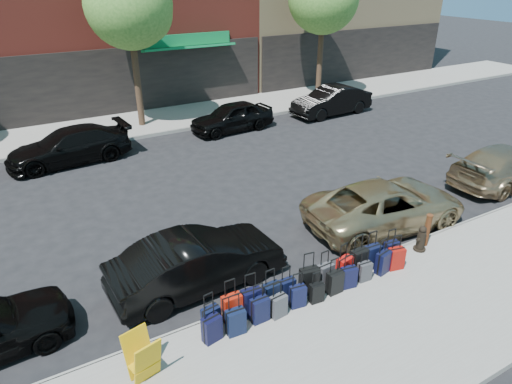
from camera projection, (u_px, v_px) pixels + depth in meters
ground at (218, 212)px, 14.45m from camera, size 120.00×120.00×0.00m
sidewalk_near at (355, 340)px, 9.37m from camera, size 60.00×4.00×0.15m
sidewalk_far at (129, 125)px, 22.19m from camera, size 60.00×4.00×0.15m
curb_near at (299, 287)px, 10.94m from camera, size 60.00×0.08×0.15m
curb_far at (142, 137)px, 20.62m from camera, size 60.00×0.08×0.15m
tree_center at (132, 7)px, 19.73m from camera, size 3.80×3.80×7.27m
tree_right at (326, 0)px, 24.42m from camera, size 3.80×3.80×7.27m
suitcase_front_0 at (211, 319)px, 9.44m from camera, size 0.39×0.25×0.90m
suitcase_front_1 at (232, 308)px, 9.68m from camera, size 0.42×0.24×1.01m
suitcase_front_2 at (252, 302)px, 9.83m from camera, size 0.45×0.27×1.04m
suitcase_front_3 at (271, 295)px, 10.09m from camera, size 0.40×0.23×0.94m
suitcase_front_4 at (287, 290)px, 10.30m from camera, size 0.37×0.20×0.88m
suitcase_front_5 at (309, 281)px, 10.50m from camera, size 0.47×0.30×1.05m
suitcase_front_6 at (325, 275)px, 10.77m from camera, size 0.39×0.23×0.92m
suitcase_front_7 at (344, 268)px, 10.98m from camera, size 0.44×0.29×0.97m
suitcase_front_8 at (359, 261)px, 11.20m from camera, size 0.45×0.26×1.04m
suitcase_front_9 at (372, 257)px, 11.38m from camera, size 0.43×0.25×1.02m
suitcase_front_10 at (391, 252)px, 11.65m from camera, size 0.40×0.24×0.92m
suitcase_back_0 at (212, 329)px, 9.16m from camera, size 0.42×0.29×0.92m
suitcase_back_1 at (236, 322)px, 9.34m from camera, size 0.41×0.25×0.93m
suitcase_back_2 at (260, 310)px, 9.67m from camera, size 0.39×0.23×0.93m
suitcase_back_3 at (278, 306)px, 9.81m from camera, size 0.37×0.24×0.85m
suitcase_back_4 at (298, 296)px, 10.10m from camera, size 0.38×0.25×0.85m
suitcase_back_5 at (316, 293)px, 10.25m from camera, size 0.34×0.22×0.77m
suitcase_back_6 at (335, 282)px, 10.52m from camera, size 0.38×0.23×0.90m
suitcase_back_7 at (349, 277)px, 10.71m from camera, size 0.39×0.27×0.86m
suitcase_back_8 at (364, 271)px, 10.95m from camera, size 0.34×0.22×0.79m
suitcase_back_9 at (383, 262)px, 11.22m from camera, size 0.43×0.30×0.93m
suitcase_back_10 at (396, 258)px, 11.37m from camera, size 0.43×0.30×0.93m
fire_hydrant at (421, 239)px, 12.10m from camera, size 0.37×0.33×0.73m
bollard at (427, 230)px, 12.25m from camera, size 0.17×0.17×0.93m
display_rack at (143, 357)px, 8.26m from camera, size 0.64×0.68×0.94m
car_near_1 at (198, 262)px, 10.80m from camera, size 4.28×1.68×1.39m
car_near_2 at (386, 205)px, 13.41m from camera, size 5.12×2.69×1.37m
car_near_3 at (507, 165)px, 16.08m from camera, size 4.78×1.99×1.38m
car_far_1 at (69, 146)px, 17.83m from camera, size 4.82×2.26×1.36m
car_far_2 at (232, 117)px, 21.34m from camera, size 4.10×1.89×1.36m
car_far_3 at (331, 101)px, 23.71m from camera, size 4.48×1.77×1.45m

